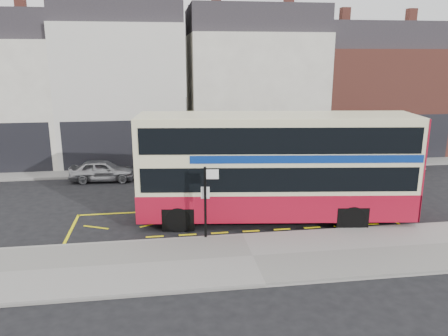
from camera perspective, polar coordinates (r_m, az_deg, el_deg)
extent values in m
plane|color=black|center=(18.13, 2.24, -8.62)|extent=(120.00, 120.00, 0.00)
cube|color=gray|center=(16.05, 3.76, -11.57)|extent=(40.00, 4.00, 0.15)
cube|color=gray|center=(17.76, 2.46, -8.87)|extent=(40.00, 0.15, 0.15)
cube|color=gray|center=(28.44, -1.78, 0.20)|extent=(50.00, 3.00, 0.15)
cube|color=white|center=(33.21, -26.75, 7.62)|extent=(8.00, 8.00, 8.00)
cube|color=brown|center=(31.67, -25.06, 18.84)|extent=(0.60, 0.60, 1.20)
cube|color=silver|center=(31.58, -12.79, 9.44)|extent=(8.00, 8.00, 9.00)
cube|color=#28262B|center=(31.59, -13.37, 19.23)|extent=(8.00, 7.20, 1.80)
cube|color=black|center=(28.06, -13.05, 2.82)|extent=(7.36, 0.06, 3.20)
cube|color=black|center=(28.12, -13.02, 2.43)|extent=(5.60, 0.04, 2.00)
cube|color=white|center=(32.19, 3.62, 9.41)|extent=(9.00, 8.00, 8.50)
cube|color=#28262B|center=(32.14, 3.78, 18.59)|extent=(9.00, 7.20, 1.80)
cube|color=brown|center=(31.84, 8.46, 20.86)|extent=(0.60, 0.60, 1.20)
cube|color=#15783F|center=(28.72, 5.16, 3.41)|extent=(8.28, 0.06, 3.20)
cube|color=black|center=(28.78, 5.14, 3.02)|extent=(6.30, 0.04, 2.00)
cube|color=brown|center=(35.20, 18.26, 8.34)|extent=(9.00, 8.00, 7.50)
cube|color=#28262B|center=(35.06, 18.89, 15.90)|extent=(9.00, 7.20, 1.80)
cube|color=brown|center=(33.10, 15.50, 18.53)|extent=(0.60, 0.60, 1.20)
cube|color=brown|center=(35.32, 23.24, 17.63)|extent=(0.60, 0.60, 1.20)
cube|color=black|center=(32.00, 21.08, 3.64)|extent=(8.28, 0.06, 3.20)
cube|color=black|center=(32.06, 21.03, 3.30)|extent=(6.30, 0.04, 2.00)
cube|color=beige|center=(18.96, 6.78, 0.42)|extent=(11.98, 4.11, 4.32)
cube|color=maroon|center=(19.40, 6.64, -4.09)|extent=(12.02, 4.16, 1.17)
cube|color=maroon|center=(20.59, 23.12, 0.46)|extent=(0.40, 2.69, 4.32)
cube|color=black|center=(19.03, 6.75, -0.44)|extent=(11.52, 4.11, 1.01)
cube|color=black|center=(18.69, 6.90, 4.31)|extent=(11.52, 4.11, 1.07)
cube|color=navy|center=(19.01, 10.02, 2.07)|extent=(9.65, 3.87, 0.32)
cube|color=black|center=(19.21, -10.83, -1.29)|extent=(0.37, 2.44, 1.71)
cube|color=black|center=(18.79, -11.10, 4.20)|extent=(0.37, 2.44, 1.07)
cube|color=black|center=(18.96, -10.95, 1.66)|extent=(0.28, 1.86, 0.37)
cube|color=beige|center=(18.56, 6.97, 6.74)|extent=(11.96, 4.01, 0.13)
cylinder|color=black|center=(18.30, -6.00, -6.66)|extent=(1.10, 0.43, 1.07)
cylinder|color=black|center=(20.58, -5.44, -4.21)|extent=(1.10, 0.43, 1.07)
cylinder|color=black|center=(19.10, 16.38, -6.28)|extent=(1.10, 0.43, 1.07)
cylinder|color=black|center=(21.29, 14.47, -3.98)|extent=(1.10, 0.43, 1.07)
cube|color=black|center=(16.99, -2.46, -4.53)|extent=(0.11, 0.11, 2.86)
cube|color=white|center=(16.65, -1.52, -0.81)|extent=(0.52, 0.11, 0.42)
cube|color=white|center=(16.93, -2.47, -3.25)|extent=(0.33, 0.07, 0.48)
imported|color=#A0A1A5|center=(26.29, -15.57, -0.29)|extent=(3.79, 1.70, 1.27)
imported|color=#44454D|center=(26.28, 0.21, 0.23)|extent=(4.00, 2.22, 1.25)
imported|color=silver|center=(30.06, 20.97, 1.10)|extent=(4.56, 2.40, 1.26)
cylinder|color=black|center=(28.76, 6.78, 1.79)|extent=(0.24, 0.24, 1.64)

